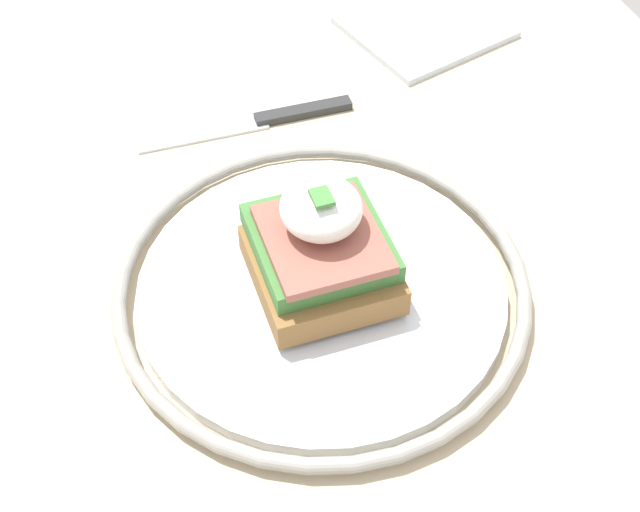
% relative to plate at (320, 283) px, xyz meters
% --- Properties ---
extents(dining_table, '(1.10, 0.77, 0.76)m').
position_rel_plate_xyz_m(dining_table, '(-0.00, 0.01, -0.12)').
color(dining_table, '#C6B28E').
rests_on(dining_table, ground_plane).
extents(plate, '(0.27, 0.27, 0.02)m').
position_rel_plate_xyz_m(plate, '(0.00, 0.00, 0.00)').
color(plate, silver).
rests_on(plate, dining_table).
extents(sandwich, '(0.09, 0.09, 0.08)m').
position_rel_plate_xyz_m(sandwich, '(0.00, -0.00, 0.04)').
color(sandwich, olive).
rests_on(sandwich, plate).
extents(knife, '(0.02, 0.17, 0.01)m').
position_rel_plate_xyz_m(knife, '(0.18, -0.01, -0.01)').
color(knife, '#2D2D2D').
rests_on(knife, dining_table).
extents(napkin, '(0.14, 0.15, 0.01)m').
position_rel_plate_xyz_m(napkin, '(0.26, -0.19, -0.00)').
color(napkin, silver).
rests_on(napkin, dining_table).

